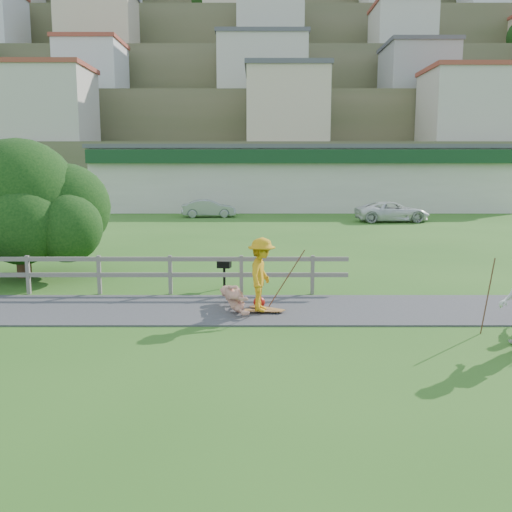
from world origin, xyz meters
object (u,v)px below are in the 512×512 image
object	(u,v)px
skater_fallen	(235,298)
car_silver	(209,208)
bbq	(224,275)
tree	(21,225)
car_white	(392,212)
skater_rider	(262,279)

from	to	relation	value
skater_fallen	car_silver	size ratio (longest dim) A/B	0.50
skater_fallen	bbq	world-z (taller)	bbq
tree	bbq	xyz separation A→B (m)	(6.62, -1.79, -1.29)
car_white	tree	size ratio (longest dim) A/B	0.77
skater_fallen	bbq	xyz separation A→B (m)	(-0.41, 2.65, 0.08)
car_white	bbq	bearing A→B (deg)	149.89
car_silver	skater_fallen	bearing A→B (deg)	-179.29
skater_fallen	tree	size ratio (longest dim) A/B	0.31
car_white	bbq	size ratio (longest dim) A/B	5.59
skater_rider	skater_fallen	bearing A→B (deg)	77.49
car_silver	car_white	distance (m)	12.39
skater_rider	car_white	size ratio (longest dim) A/B	0.39
skater_rider	skater_fallen	size ratio (longest dim) A/B	0.97
car_white	tree	distance (m)	24.25
skater_fallen	car_white	distance (m)	24.24
skater_rider	skater_fallen	world-z (taller)	skater_rider
skater_rider	tree	bearing A→B (deg)	70.24
skater_fallen	bbq	bearing A→B (deg)	83.38
skater_rider	car_white	distance (m)	24.28
skater_fallen	car_white	xyz separation A→B (m)	(9.20, 22.43, 0.31)
skater_fallen	car_silver	world-z (taller)	car_silver
car_silver	tree	size ratio (longest dim) A/B	0.62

